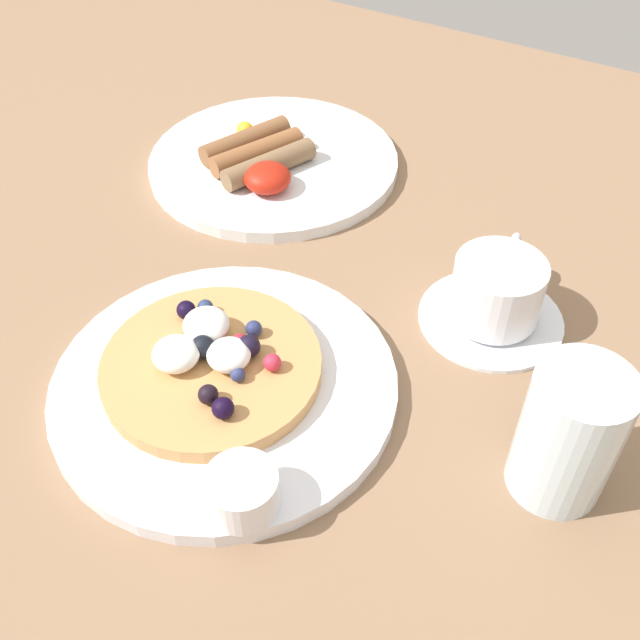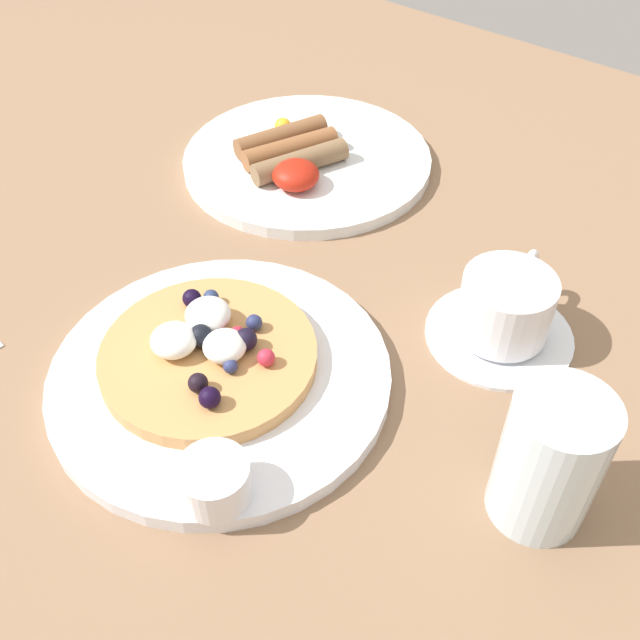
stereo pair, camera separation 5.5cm
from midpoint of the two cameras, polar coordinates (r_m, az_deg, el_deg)
name	(u,v)px [view 1 (the left image)]	position (r cm, az deg, el deg)	size (l,w,h in cm)	color
ground_plane	(290,385)	(62.36, -4.87, -5.14)	(196.92, 139.76, 3.00)	#85654A
pancake_plate	(225,385)	(60.15, -10.00, -5.10)	(27.76, 27.76, 1.39)	white
pancake_with_berries	(211,362)	(59.59, -11.09, -3.32)	(17.66, 17.66, 3.64)	tan
syrup_ramekin	(242,491)	(51.28, -9.21, -13.11)	(5.04, 5.04, 3.15)	white
breakfast_plate	(274,162)	(84.65, -5.51, 12.04)	(27.79, 27.79, 1.36)	white
fried_breakfast	(258,156)	(82.43, -6.79, 12.47)	(14.07, 13.62, 2.95)	brown
coffee_saucer	(491,317)	(66.13, 10.81, 0.12)	(12.77, 12.77, 0.86)	white
coffee_cup	(498,288)	(64.00, 11.24, 2.35)	(7.85, 10.82, 5.61)	white
water_glass	(569,435)	(52.18, 15.89, -8.71)	(6.81, 6.81, 10.91)	silver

